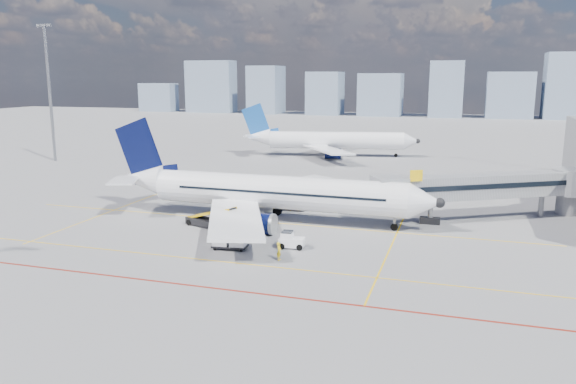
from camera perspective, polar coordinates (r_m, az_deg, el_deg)
name	(u,v)px	position (r m, az deg, el deg)	size (l,w,h in m)	color
ground	(243,242)	(55.16, -4.61, -5.11)	(420.00, 420.00, 0.00)	gray
apron_markings	(221,253)	(51.95, -6.82, -6.21)	(90.00, 35.12, 0.01)	yellow
jet_bridge	(493,187)	(67.05, 20.13, 0.49)	(23.55, 15.78, 6.30)	gray
floodlight_mast_nw	(49,89)	(116.33, -23.08, 9.57)	(3.20, 0.61, 25.45)	gray
distant_skyline	(415,91)	(239.84, 12.78, 10.01)	(251.72, 15.37, 27.16)	gray
main_aircraft	(264,192)	(62.81, -2.44, 0.01)	(38.60, 33.63, 11.25)	white
second_aircraft	(328,140)	(114.71, 4.12, 5.24)	(35.81, 30.89, 10.70)	white
baggage_tug	(291,240)	(52.96, 0.26, -4.91)	(2.45, 1.61, 1.62)	white
cargo_dolly	(230,239)	(52.85, -5.94, -4.77)	(3.42, 1.81, 1.80)	black
belt_loader	(206,220)	(61.08, -8.30, -2.87)	(6.58, 3.60, 2.67)	black
ramp_worker	(279,251)	(49.57, -0.91, -6.03)	(0.59, 0.39, 1.62)	gold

